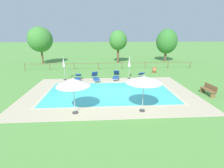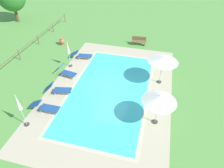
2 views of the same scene
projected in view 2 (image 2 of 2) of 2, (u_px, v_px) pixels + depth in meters
ground_plane at (110, 90)px, 15.22m from camera, size 160.00×160.00×0.00m
pool_deck_paving at (110, 90)px, 15.22m from camera, size 14.19×9.28×0.01m
swimming_pool_water at (110, 90)px, 15.21m from camera, size 10.52×5.61×0.01m
pool_coping_rim at (110, 90)px, 15.21m from camera, size 11.00×6.09×0.01m
sun_lounger_north_near_steps at (66, 72)px, 16.43m from camera, size 0.92×2.00×0.93m
sun_lounger_north_mid at (46, 107)px, 13.27m from camera, size 0.61×2.07×0.72m
sun_lounger_north_far at (82, 55)px, 18.67m from camera, size 0.87×2.12×0.74m
sun_lounger_north_end at (59, 89)px, 14.69m from camera, size 0.97×2.00×0.93m
patio_umbrella_open_foreground at (160, 99)px, 11.43m from camera, size 2.07×2.07×2.32m
patio_umbrella_open_by_bench at (163, 59)px, 14.64m from camera, size 2.26×2.26×2.41m
patio_umbrella_closed_row_west at (68, 49)px, 16.77m from camera, size 0.32×0.32×2.47m
patio_umbrella_closed_row_mid_west at (19, 106)px, 11.47m from camera, size 0.32×0.32×2.54m
wooden_bench_lawn_side at (139, 41)px, 20.83m from camera, size 0.52×1.52×0.87m
terracotta_urn_near_fence at (62, 41)px, 20.86m from camera, size 0.54×0.54×0.74m
perimeter_fence at (7, 63)px, 17.00m from camera, size 23.17×0.08×1.05m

